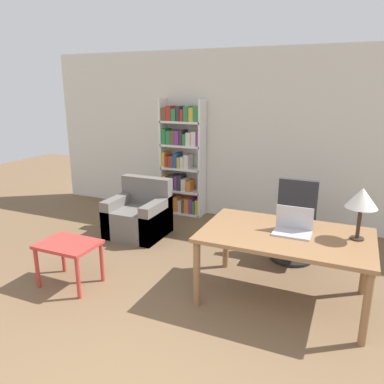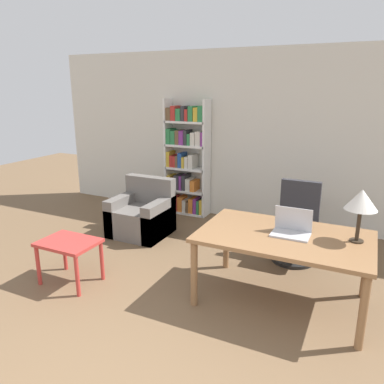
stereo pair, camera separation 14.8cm
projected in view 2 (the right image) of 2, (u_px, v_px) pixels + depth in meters
name	position (u px, v px, depth m)	size (l,w,h in m)	color
wall_back	(276.00, 139.00, 5.74)	(8.00, 0.06, 2.70)	silver
desk	(284.00, 242.00, 3.69)	(1.65, 1.02, 0.73)	olive
laptop	(292.00, 229.00, 3.66)	(0.36, 0.25, 0.26)	#B2B2B7
table_lamp	(362.00, 201.00, 3.40)	(0.29, 0.29, 0.51)	#2D2319
office_chair	(296.00, 226.00, 4.70)	(0.54, 0.54, 0.99)	black
side_table_blue	(69.00, 248.00, 4.12)	(0.63, 0.47, 0.50)	#B2332D
armchair	(142.00, 216.00, 5.55)	(0.80, 0.74, 0.82)	#66605B
bookshelf	(186.00, 161.00, 6.30)	(0.75, 0.28, 1.94)	white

